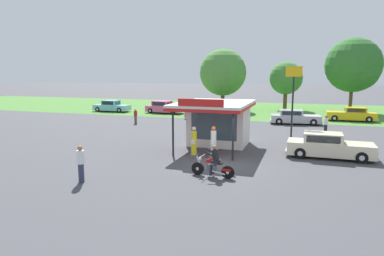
% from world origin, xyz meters
% --- Properties ---
extents(ground_plane, '(300.00, 300.00, 0.00)m').
position_xyz_m(ground_plane, '(0.00, 0.00, 0.00)').
color(ground_plane, '#424247').
extents(grass_verge_strip, '(120.00, 24.00, 0.01)m').
position_xyz_m(grass_verge_strip, '(0.00, 30.00, 0.00)').
color(grass_verge_strip, '#477A33').
rests_on(grass_verge_strip, ground).
extents(service_station_kiosk, '(4.61, 6.37, 3.55)m').
position_xyz_m(service_station_kiosk, '(-1.44, 5.03, 1.80)').
color(service_station_kiosk, silver).
rests_on(service_station_kiosk, ground).
extents(gas_pump_nearside, '(0.44, 0.44, 1.84)m').
position_xyz_m(gas_pump_nearside, '(-2.05, 1.50, 0.83)').
color(gas_pump_nearside, slate).
rests_on(gas_pump_nearside, ground).
extents(gas_pump_offside, '(0.44, 0.44, 1.91)m').
position_xyz_m(gas_pump_offside, '(-0.82, 1.50, 0.87)').
color(gas_pump_offside, slate).
rests_on(gas_pump_offside, ground).
extents(motorcycle_with_rider, '(2.22, 0.70, 1.58)m').
position_xyz_m(motorcycle_with_rider, '(0.16, -2.24, 0.65)').
color(motorcycle_with_rider, black).
rests_on(motorcycle_with_rider, ground).
extents(featured_classic_sedan, '(5.10, 1.91, 1.49)m').
position_xyz_m(featured_classic_sedan, '(5.72, 3.62, 0.69)').
color(featured_classic_sedan, beige).
rests_on(featured_classic_sedan, ground).
extents(parked_car_second_row_spare, '(5.10, 2.32, 1.43)m').
position_xyz_m(parked_car_second_row_spare, '(-6.07, 18.51, 0.66)').
color(parked_car_second_row_spare, '#E55993').
rests_on(parked_car_second_row_spare, ground).
extents(parked_car_back_row_far_left, '(5.06, 1.96, 1.50)m').
position_xyz_m(parked_car_back_row_far_left, '(-20.07, 21.47, 0.68)').
color(parked_car_back_row_far_left, '#7AC6D1').
rests_on(parked_car_back_row_far_left, ground).
extents(parked_car_back_row_right, '(5.08, 1.94, 1.47)m').
position_xyz_m(parked_car_back_row_right, '(9.08, 21.54, 0.68)').
color(parked_car_back_row_right, gold).
rests_on(parked_car_back_row_right, ground).
extents(parked_car_back_row_centre, '(5.17, 2.39, 1.55)m').
position_xyz_m(parked_car_back_row_centre, '(-12.69, 21.97, 0.71)').
color(parked_car_back_row_centre, '#E55993').
rests_on(parked_car_back_row_centre, ground).
extents(parked_car_back_row_centre_right, '(5.12, 2.38, 1.41)m').
position_xyz_m(parked_car_back_row_centre_right, '(3.39, 17.40, 0.66)').
color(parked_car_back_row_centre_right, '#B7B7BC').
rests_on(parked_car_back_row_centre_right, ground).
extents(bystander_strolling_foreground, '(0.34, 0.34, 1.51)m').
position_xyz_m(bystander_strolling_foreground, '(6.04, 12.42, 0.80)').
color(bystander_strolling_foreground, black).
rests_on(bystander_strolling_foreground, ground).
extents(bystander_standing_back_lot, '(0.34, 0.34, 1.73)m').
position_xyz_m(bystander_standing_back_lot, '(-5.45, -4.96, 0.92)').
color(bystander_standing_back_lot, '#2D3351').
rests_on(bystander_standing_back_lot, ground).
extents(bystander_leaning_by_kiosk, '(0.34, 0.34, 1.51)m').
position_xyz_m(bystander_leaning_by_kiosk, '(-11.91, 12.69, 0.78)').
color(bystander_leaning_by_kiosk, brown).
rests_on(bystander_leaning_by_kiosk, ground).
extents(tree_oak_centre, '(4.55, 4.55, 6.65)m').
position_xyz_m(tree_oak_centre, '(1.62, 31.85, 4.26)').
color(tree_oak_centre, brown).
rests_on(tree_oak_centre, ground).
extents(tree_oak_left, '(6.39, 6.39, 8.35)m').
position_xyz_m(tree_oak_left, '(-6.70, 28.58, 4.98)').
color(tree_oak_left, brown).
rests_on(tree_oak_left, ground).
extents(tree_oak_distant_spare, '(6.91, 6.91, 9.53)m').
position_xyz_m(tree_oak_distant_spare, '(10.12, 30.12, 5.89)').
color(tree_oak_distant_spare, brown).
rests_on(tree_oak_distant_spare, ground).
extents(roadside_pole_sign, '(1.10, 0.12, 5.48)m').
position_xyz_m(roadside_pole_sign, '(3.45, 6.79, 3.69)').
color(roadside_pole_sign, black).
rests_on(roadside_pole_sign, ground).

